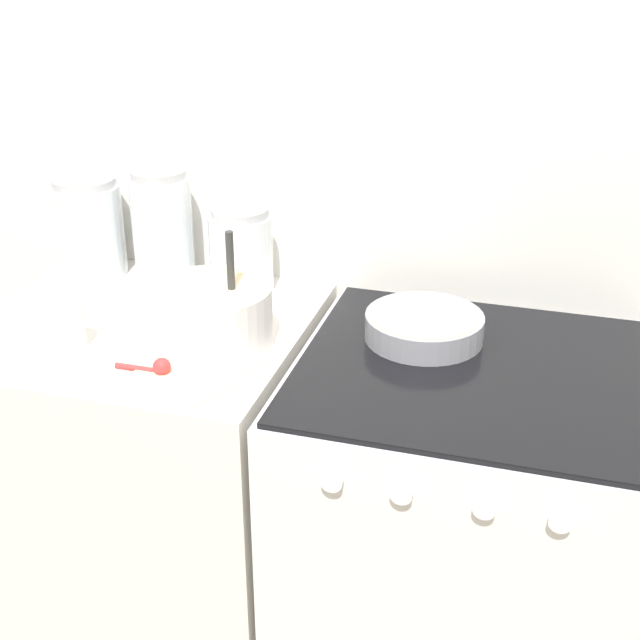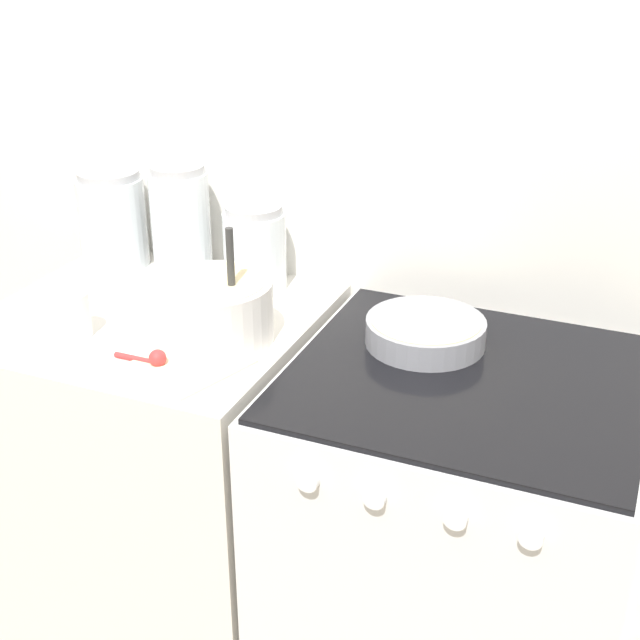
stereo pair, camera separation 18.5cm
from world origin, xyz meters
name	(u,v)px [view 2 (the right image)]	position (x,y,z in m)	size (l,w,h in m)	color
wall_back	(356,170)	(0.00, 0.68, 1.20)	(4.46, 0.05, 2.40)	white
countertop_cabinet	(166,483)	(-0.36, 0.33, 0.46)	(0.71, 0.66, 0.92)	silver
stove	(452,560)	(0.37, 0.33, 0.46)	(0.71, 0.67, 0.92)	silver
mixing_bowl	(215,307)	(-0.16, 0.28, 1.00)	(0.25, 0.25, 0.26)	white
baking_pan	(426,331)	(0.25, 0.43, 0.95)	(0.25, 0.25, 0.06)	gray
storage_jar_left	(113,225)	(-0.60, 0.55, 1.03)	(0.17, 0.17, 0.24)	silver
storage_jar_middle	(181,229)	(-0.40, 0.55, 1.04)	(0.14, 0.14, 0.28)	silver
storage_jar_right	(255,253)	(-0.20, 0.55, 1.01)	(0.15, 0.15, 0.21)	silver
tin_can	(72,315)	(-0.45, 0.17, 0.97)	(0.08, 0.08, 0.10)	silver
recipe_page	(188,365)	(-0.15, 0.15, 0.93)	(0.24, 0.25, 0.01)	beige
measuring_spoon	(152,358)	(-0.22, 0.13, 0.94)	(0.12, 0.04, 0.04)	red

